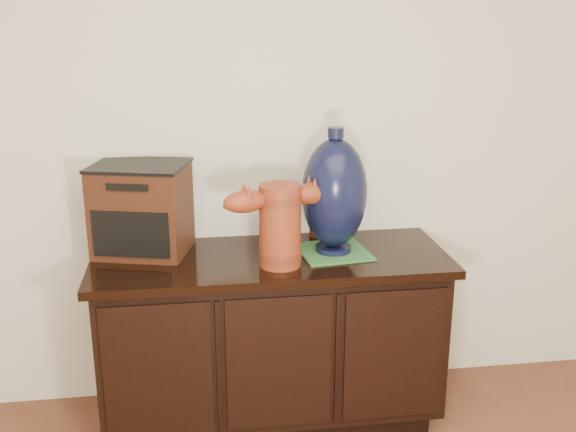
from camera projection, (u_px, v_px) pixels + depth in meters
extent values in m
plane|color=silver|center=(262.00, 114.00, 2.86)|extent=(4.50, 0.00, 4.50)
cube|color=black|center=(272.00, 407.00, 2.98)|extent=(1.29, 0.45, 0.08)
cube|color=black|center=(271.00, 333.00, 2.87)|extent=(1.40, 0.50, 0.64)
cube|color=black|center=(271.00, 260.00, 2.77)|extent=(1.46, 0.56, 0.03)
cube|color=black|center=(158.00, 372.00, 2.57)|extent=(0.41, 0.01, 0.56)
cube|color=black|center=(279.00, 363.00, 2.63)|extent=(0.41, 0.01, 0.56)
cube|color=black|center=(394.00, 355.00, 2.69)|extent=(0.41, 0.01, 0.56)
cylinder|color=maroon|center=(280.00, 226.00, 2.62)|extent=(0.20, 0.20, 0.33)
cylinder|color=#3D130B|center=(280.00, 255.00, 2.65)|extent=(0.21, 0.21, 0.03)
cylinder|color=#3D130B|center=(280.00, 199.00, 2.59)|extent=(0.21, 0.21, 0.03)
ellipsoid|color=maroon|center=(245.00, 201.00, 2.53)|extent=(0.19, 0.13, 0.09)
ellipsoid|color=maroon|center=(313.00, 193.00, 2.64)|extent=(0.19, 0.13, 0.09)
cube|color=#371A0D|center=(142.00, 210.00, 2.76)|extent=(0.42, 0.37, 0.36)
cube|color=black|center=(130.00, 235.00, 2.64)|extent=(0.30, 0.09, 0.19)
cube|color=black|center=(139.00, 166.00, 2.71)|extent=(0.44, 0.39, 0.01)
cube|color=#316D33|center=(333.00, 252.00, 2.80)|extent=(0.31, 0.31, 0.01)
cylinder|color=black|center=(333.00, 248.00, 2.80)|extent=(0.15, 0.15, 0.02)
ellipsoid|color=black|center=(334.00, 193.00, 2.73)|extent=(0.30, 0.30, 0.45)
cylinder|color=black|center=(336.00, 133.00, 2.66)|extent=(0.06, 0.06, 0.04)
cylinder|color=#5A140F|center=(316.00, 222.00, 2.98)|extent=(0.05, 0.05, 0.14)
cylinder|color=silver|center=(316.00, 204.00, 2.96)|extent=(0.05, 0.05, 0.02)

